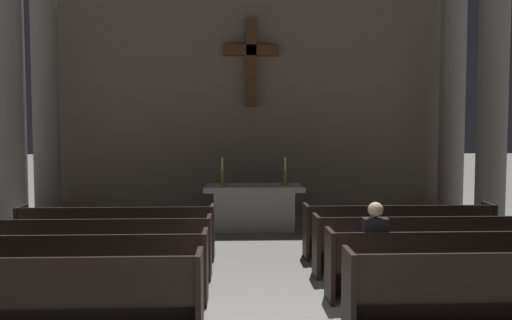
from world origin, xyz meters
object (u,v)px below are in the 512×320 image
pew_right_row_1 (495,291)px  candlestick_left (222,176)px  column_left_fourth (45,88)px  lone_worshipper (373,248)px  pew_right_row_3 (421,245)px  column_right_third (493,82)px  altar (254,206)px  pew_left_row_1 (47,297)px  pew_left_row_3 (101,248)px  pew_right_row_2 (452,264)px  pew_right_row_4 (398,231)px  column_left_third (9,80)px  pew_left_row_4 (117,233)px  candlestick_right (285,176)px  pew_left_row_2 (78,268)px  column_right_fourth (452,89)px

pew_right_row_1 → candlestick_left: candlestick_left is taller
column_left_fourth → lone_worshipper: size_ratio=5.02×
pew_right_row_3 → lone_worshipper: 1.54m
column_right_third → altar: (-4.90, 0.95, -2.70)m
pew_left_row_1 → pew_left_row_3: bearing=90.0°
pew_left_row_1 → candlestick_left: (1.75, 6.02, 0.73)m
pew_right_row_2 → lone_worshipper: lone_worshipper is taller
pew_right_row_4 → candlestick_left: candlestick_left is taller
pew_right_row_2 → candlestick_left: bearing=122.9°
pew_right_row_2 → pew_right_row_3: size_ratio=1.00×
pew_right_row_3 → altar: size_ratio=1.51×
column_left_third → column_right_third: size_ratio=1.00×
pew_right_row_3 → column_right_third: column_right_third is taller
pew_left_row_4 → pew_right_row_2: same height
altar → pew_right_row_2: bearing=-63.3°
column_left_fourth → candlestick_right: (5.60, -1.06, -2.03)m
pew_left_row_1 → lone_worshipper: lone_worshipper is taller
column_right_third → pew_left_row_1: bearing=-145.4°
pew_left_row_4 → altar: 3.57m
pew_right_row_1 → altar: altar is taller
pew_left_row_1 → pew_left_row_2: 1.14m
column_right_fourth → lone_worshipper: (-3.49, -5.90, -2.54)m
pew_left_row_1 → column_left_fourth: (-2.45, 7.07, 2.75)m
pew_left_row_2 → candlestick_left: (1.75, 4.88, 0.73)m
candlestick_left → candlestick_right: same height
column_right_third → column_left_fourth: bearing=168.4°
pew_left_row_3 → column_left_third: column_left_third is taller
pew_left_row_2 → lone_worshipper: size_ratio=2.52×
column_right_third → column_right_fourth: same height
pew_right_row_1 → lone_worshipper: 1.59m
pew_right_row_4 → lone_worshipper: (-1.05, -2.24, 0.22)m
pew_left_row_1 → pew_left_row_2: (0.00, 1.14, 0.00)m
pew_left_row_4 → pew_right_row_1: 5.98m
pew_right_row_2 → column_right_fourth: (2.45, 5.93, 2.75)m
altar → candlestick_left: candlestick_left is taller
pew_right_row_3 → pew_left_row_2: bearing=-166.9°
pew_right_row_4 → pew_right_row_3: bearing=-90.0°
pew_right_row_2 → altar: (-2.45, 4.88, 0.06)m
pew_right_row_4 → pew_left_row_1: bearing=-145.1°
pew_left_row_1 → pew_right_row_2: bearing=13.1°
pew_right_row_2 → pew_right_row_4: bearing=90.0°
pew_left_row_2 → pew_left_row_3: (0.00, 1.14, 0.00)m
pew_left_row_4 → altar: size_ratio=1.51×
candlestick_left → column_left_fourth: bearing=165.9°
column_left_fourth → lone_worshipper: (6.30, -5.90, -2.54)m
column_right_fourth → candlestick_right: size_ratio=10.79×
column_left_third → column_right_fourth: (9.79, 2.01, 0.00)m
pew_left_row_1 → pew_left_row_4: same height
pew_left_row_1 → pew_right_row_2: size_ratio=1.00×
column_right_third → pew_right_row_2: bearing=-121.9°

